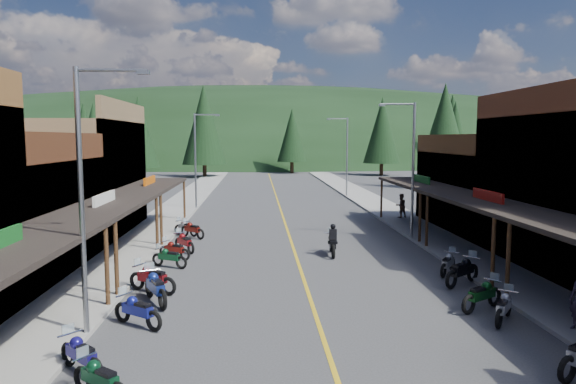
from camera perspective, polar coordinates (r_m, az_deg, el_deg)
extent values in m
plane|color=#38383A|center=(22.15, 1.73, -9.62)|extent=(220.00, 220.00, 0.00)
cube|color=gold|center=(41.72, -0.75, -2.21)|extent=(0.15, 90.00, 0.01)
cube|color=gray|center=(42.21, -12.64, -2.16)|extent=(3.40, 94.00, 0.15)
cube|color=gray|center=(43.00, 10.92, -1.98)|extent=(3.40, 94.00, 0.15)
cylinder|color=#472D19|center=(19.13, -19.48, -7.84)|extent=(0.16, 0.16, 3.00)
cube|color=#3F2111|center=(24.54, -22.97, -1.18)|extent=(0.30, 9.00, 6.20)
cube|color=black|center=(24.10, -19.71, -1.41)|extent=(3.20, 9.00, 0.18)
cylinder|color=#472D19|center=(20.26, -18.54, -7.04)|extent=(0.16, 0.16, 3.00)
cylinder|color=#472D19|center=(27.72, -14.36, -3.45)|extent=(0.16, 0.16, 3.00)
cube|color=silver|center=(24.08, -19.73, -0.94)|extent=(0.12, 3.00, 0.70)
cube|color=brown|center=(34.79, -23.72, 1.43)|extent=(8.00, 10.20, 7.00)
cube|color=brown|center=(33.62, -17.59, 2.54)|extent=(0.30, 10.20, 8.20)
cube|color=black|center=(33.37, -15.12, 0.70)|extent=(3.20, 10.20, 0.18)
cylinder|color=#472D19|center=(28.88, -13.92, -3.07)|extent=(0.16, 0.16, 3.00)
cylinder|color=#472D19|center=(37.68, -11.45, -0.92)|extent=(0.16, 0.16, 3.00)
cube|color=#CC590C|center=(33.35, -15.13, 1.04)|extent=(0.12, 3.00, 0.70)
cylinder|color=#472D19|center=(20.54, 23.26, -7.04)|extent=(0.16, 0.16, 3.00)
cube|color=#562B19|center=(26.00, 24.28, 1.36)|extent=(0.30, 9.00, 8.20)
cube|color=black|center=(25.47, 21.28, -1.09)|extent=(3.20, 9.00, 0.18)
cylinder|color=#472D19|center=(21.59, 21.83, -6.36)|extent=(0.16, 0.16, 3.00)
cylinder|color=#472D19|center=(28.71, 15.19, -3.15)|extent=(0.16, 0.16, 3.00)
cube|color=#B2140F|center=(25.44, 21.30, -0.64)|extent=(0.12, 3.00, 0.70)
cube|color=#4C2D16|center=(36.41, 22.54, 0.08)|extent=(8.00, 10.20, 5.00)
cube|color=#4C2D16|center=(34.84, 16.88, 1.03)|extent=(0.30, 10.20, 6.20)
cube|color=black|center=(34.37, 14.60, 0.86)|extent=(3.20, 10.20, 0.18)
cylinder|color=#472D19|center=(29.83, 14.45, -2.79)|extent=(0.16, 0.16, 3.00)
cylinder|color=#472D19|center=(38.42, 10.34, -0.77)|extent=(0.16, 0.16, 3.00)
cube|color=#14591E|center=(34.35, 14.61, 1.19)|extent=(0.12, 3.00, 0.70)
cylinder|color=gray|center=(16.21, -21.97, -1.39)|extent=(0.16, 0.16, 8.00)
cylinder|color=gray|center=(15.92, -19.04, 12.67)|extent=(2.00, 0.10, 0.10)
cube|color=gray|center=(15.70, -15.79, 12.68)|extent=(0.35, 0.18, 0.12)
cylinder|color=gray|center=(43.60, -10.26, 3.32)|extent=(0.16, 0.16, 8.00)
cylinder|color=gray|center=(43.49, -9.03, 8.48)|extent=(2.00, 0.10, 0.10)
cube|color=gray|center=(43.41, -7.84, 8.44)|extent=(0.35, 0.18, 0.12)
cylinder|color=gray|center=(30.68, 13.71, 2.16)|extent=(0.16, 0.16, 8.00)
cylinder|color=gray|center=(30.39, 12.07, 9.52)|extent=(2.00, 0.10, 0.10)
cube|color=gray|center=(30.16, 10.40, 9.49)|extent=(0.35, 0.18, 0.12)
cylinder|color=gray|center=(52.07, 6.57, 3.80)|extent=(0.16, 0.16, 8.00)
cylinder|color=gray|center=(51.91, 5.52, 8.11)|extent=(2.00, 0.10, 0.10)
cube|color=gray|center=(51.78, 4.53, 8.07)|extent=(0.35, 0.18, 0.12)
ellipsoid|color=black|center=(156.37, -2.74, 3.81)|extent=(310.00, 140.00, 60.00)
cylinder|color=black|center=(91.67, -28.00, 2.20)|extent=(0.60, 0.60, 2.00)
cone|color=black|center=(91.53, -28.17, 5.63)|extent=(5.04, 5.04, 9.00)
cylinder|color=black|center=(94.00, -17.04, 2.71)|extent=(0.60, 0.60, 2.00)
cone|color=black|center=(93.88, -17.15, 6.52)|extent=(5.88, 5.88, 10.50)
cylinder|color=black|center=(79.81, -9.25, 2.36)|extent=(0.60, 0.60, 2.00)
cone|color=black|center=(79.68, -9.33, 7.39)|extent=(6.72, 6.72, 12.00)
cylinder|color=black|center=(87.59, 0.45, 2.75)|extent=(0.60, 0.60, 2.00)
cone|color=black|center=(87.45, 0.45, 6.35)|extent=(5.04, 5.04, 9.00)
cylinder|color=black|center=(83.80, 10.33, 2.51)|extent=(0.60, 0.60, 2.00)
cone|color=black|center=(83.67, 10.41, 6.78)|extent=(5.88, 5.88, 10.50)
cylinder|color=black|center=(100.06, 17.63, 2.88)|extent=(0.60, 0.60, 2.00)
cone|color=black|center=(99.95, 17.76, 6.88)|extent=(6.72, 6.72, 12.00)
cylinder|color=black|center=(97.93, 25.89, 2.49)|extent=(0.60, 0.60, 2.00)
cone|color=black|center=(97.80, 26.04, 5.71)|extent=(5.04, 5.04, 9.00)
cylinder|color=black|center=(101.91, -20.63, 2.82)|extent=(0.60, 0.60, 2.00)
cone|color=black|center=(101.79, -20.76, 6.34)|extent=(5.88, 5.88, 10.50)
cylinder|color=black|center=(64.64, -21.52, 1.18)|extent=(0.60, 0.60, 2.00)
cone|color=black|center=(64.45, -21.69, 5.61)|extent=(4.48, 4.48, 8.00)
cylinder|color=black|center=(71.32, 17.90, 1.72)|extent=(0.60, 0.60, 2.00)
cone|color=black|center=(71.15, 18.04, 6.06)|extent=(4.93, 4.93, 8.80)
cylinder|color=black|center=(73.20, -16.12, 1.88)|extent=(0.60, 0.60, 2.00)
cone|color=black|center=(73.04, -16.26, 6.42)|extent=(5.38, 5.38, 9.60)
cylinder|color=black|center=(63.37, 16.82, 1.25)|extent=(0.60, 0.60, 2.00)
cone|color=black|center=(63.19, 16.99, 6.86)|extent=(5.82, 5.82, 10.40)
imported|color=#4E3A31|center=(38.58, 12.43, -1.49)|extent=(0.97, 0.74, 1.76)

